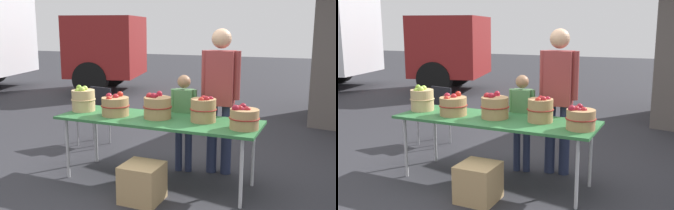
# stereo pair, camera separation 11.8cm
# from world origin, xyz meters

# --- Properties ---
(ground_plane) EXTENTS (40.00, 40.00, 0.00)m
(ground_plane) POSITION_xyz_m (0.00, 0.00, 0.00)
(ground_plane) COLOR #2D2D33
(market_table) EXTENTS (2.30, 0.76, 0.75)m
(market_table) POSITION_xyz_m (0.00, 0.00, 0.71)
(market_table) COLOR #2D6B38
(market_table) RESTS_ON ground
(apple_basket_green_0) EXTENTS (0.30, 0.30, 0.31)m
(apple_basket_green_0) POSITION_xyz_m (-1.01, 0.03, 0.89)
(apple_basket_green_0) COLOR tan
(apple_basket_green_0) RESTS_ON market_table
(apple_basket_red_0) EXTENTS (0.33, 0.33, 0.27)m
(apple_basket_red_0) POSITION_xyz_m (-0.52, -0.04, 0.86)
(apple_basket_red_0) COLOR #A87F51
(apple_basket_red_0) RESTS_ON market_table
(apple_basket_red_1) EXTENTS (0.33, 0.33, 0.29)m
(apple_basket_red_1) POSITION_xyz_m (-0.01, 0.03, 0.88)
(apple_basket_red_1) COLOR #A87F51
(apple_basket_red_1) RESTS_ON market_table
(apple_basket_red_2) EXTENTS (0.29, 0.29, 0.29)m
(apple_basket_red_2) POSITION_xyz_m (0.52, 0.07, 0.89)
(apple_basket_red_2) COLOR #A87F51
(apple_basket_red_2) RESTS_ON market_table
(apple_basket_red_3) EXTENTS (0.31, 0.31, 0.26)m
(apple_basket_red_3) POSITION_xyz_m (0.99, -0.07, 0.86)
(apple_basket_red_3) COLOR #A87F51
(apple_basket_red_3) RESTS_ON market_table
(vendor_adult) EXTENTS (0.46, 0.26, 1.75)m
(vendor_adult) POSITION_xyz_m (0.57, 0.55, 1.03)
(vendor_adult) COLOR #262D4C
(vendor_adult) RESTS_ON ground
(child_customer) EXTENTS (0.31, 0.20, 1.20)m
(child_customer) POSITION_xyz_m (0.15, 0.44, 0.71)
(child_customer) COLOR #262D4C
(child_customer) RESTS_ON ground
(folding_chair) EXTENTS (0.46, 0.46, 0.86)m
(folding_chair) POSITION_xyz_m (-1.49, 1.02, 0.51)
(folding_chair) COLOR black
(folding_chair) RESTS_ON ground
(produce_crate) EXTENTS (0.39, 0.39, 0.39)m
(produce_crate) POSITION_xyz_m (0.07, -0.53, 0.20)
(produce_crate) COLOR tan
(produce_crate) RESTS_ON ground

